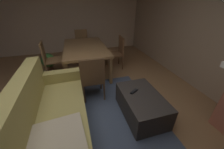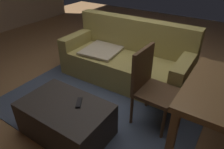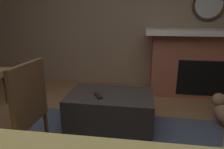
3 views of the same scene
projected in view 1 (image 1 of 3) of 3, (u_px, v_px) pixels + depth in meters
floor at (84, 126)px, 2.12m from camera, size 9.54×9.54×0.00m
wall_right_window_side at (70, 16)px, 4.79m from camera, size 0.12×5.80×2.67m
area_rug at (103, 121)px, 2.19m from camera, size 2.60×2.00×0.01m
couch at (51, 121)px, 1.80m from camera, size 2.03×0.89×0.93m
ottoman_coffee_table at (141, 105)px, 2.26m from camera, size 0.98×0.62×0.42m
tv_remote at (134, 91)px, 2.23m from camera, size 0.13×0.16×0.02m
dining_table at (85, 49)px, 3.50m from camera, size 1.85×1.09×0.74m
dining_chair_east at (82, 42)px, 4.68m from camera, size 0.46×0.46×0.93m
dining_chair_north at (49, 57)px, 3.34m from camera, size 0.47×0.47×0.93m
dining_chair_west at (93, 77)px, 2.47m from camera, size 0.46×0.46×0.93m
dining_chair_south at (118, 51)px, 3.80m from camera, size 0.46×0.46×0.93m
potted_plant at (48, 61)px, 3.70m from camera, size 0.37×0.37×0.52m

